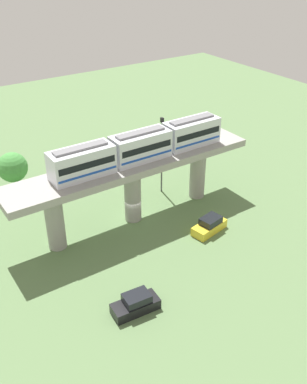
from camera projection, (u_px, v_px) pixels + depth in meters
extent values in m
plane|color=#5B7A4C|center=(133.00, 219.00, 51.15)|extent=(120.00, 120.00, 0.00)
cylinder|color=#999691|center=(55.00, 220.00, 44.97)|extent=(1.90, 1.90, 6.58)
cylinder|color=#999691|center=(133.00, 194.00, 49.49)|extent=(1.90, 1.90, 6.58)
cylinder|color=#999691|center=(198.00, 173.00, 54.01)|extent=(1.90, 1.90, 6.58)
cube|color=#999691|center=(132.00, 165.00, 47.62)|extent=(5.20, 28.85, 0.80)
cube|color=silver|center=(82.00, 163.00, 43.86)|extent=(2.60, 6.60, 3.00)
cube|color=black|center=(82.00, 161.00, 43.73)|extent=(2.64, 6.07, 0.70)
cube|color=#1947B2|center=(82.00, 169.00, 44.24)|extent=(2.64, 6.34, 0.24)
cube|color=slate|center=(80.00, 148.00, 43.04)|extent=(1.10, 5.61, 0.24)
cube|color=silver|center=(141.00, 147.00, 47.21)|extent=(2.60, 6.60, 3.00)
cube|color=black|center=(140.00, 144.00, 47.08)|extent=(2.64, 6.07, 0.70)
cube|color=#1947B2|center=(141.00, 153.00, 47.59)|extent=(2.64, 6.34, 0.24)
cube|color=slate|center=(140.00, 133.00, 46.39)|extent=(1.10, 5.61, 0.24)
cube|color=silver|center=(191.00, 132.00, 50.56)|extent=(2.60, 6.60, 3.00)
cube|color=black|center=(191.00, 130.00, 50.43)|extent=(2.64, 6.07, 0.70)
cube|color=#1947B2|center=(191.00, 139.00, 50.94)|extent=(2.64, 6.34, 0.24)
cube|color=slate|center=(192.00, 119.00, 49.74)|extent=(1.10, 5.61, 0.24)
cube|color=black|center=(135.00, 306.00, 38.41)|extent=(2.16, 4.34, 1.00)
cube|color=black|center=(137.00, 298.00, 38.03)|extent=(1.83, 2.43, 0.76)
cube|color=yellow|center=(209.00, 227.00, 48.73)|extent=(2.56, 4.46, 1.00)
cube|color=black|center=(211.00, 220.00, 48.35)|extent=(2.04, 2.57, 0.76)
cylinder|color=brown|center=(15.00, 182.00, 56.24)|extent=(0.36, 0.36, 2.29)
sphere|color=#479342|center=(12.00, 167.00, 55.13)|extent=(3.80, 3.80, 3.80)
cylinder|color=#4C4C51|center=(162.00, 158.00, 54.27)|extent=(0.20, 0.20, 9.38)
cube|color=black|center=(162.00, 120.00, 51.74)|extent=(0.44, 0.28, 0.60)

